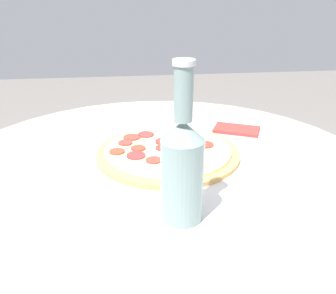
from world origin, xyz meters
TOP-DOWN VIEW (x-y plane):
  - table at (0.00, 0.00)m, footprint 0.97×0.97m
  - pizza at (-0.02, -0.06)m, footprint 0.33×0.33m
  - beer_bottle at (-0.02, 0.19)m, footprint 0.07×0.07m
  - napkin at (-0.22, -0.18)m, footprint 0.14×0.11m

SIDE VIEW (x-z plane):
  - table at x=0.00m, z-range 0.19..0.91m
  - napkin at x=-0.22m, z-range 0.72..0.73m
  - pizza at x=-0.02m, z-range 0.72..0.74m
  - beer_bottle at x=-0.02m, z-range 0.69..0.95m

